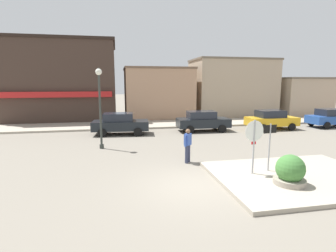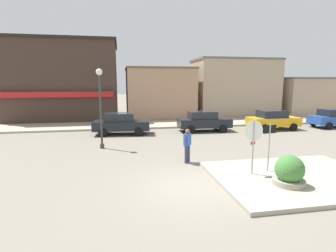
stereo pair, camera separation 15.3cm
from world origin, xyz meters
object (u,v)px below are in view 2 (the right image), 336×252
object	(u,v)px
stop_sign	(253,140)
parked_car_second	(204,121)
pedestrian_crossing_near	(187,145)
parked_car_third	(273,120)
lamp_post	(100,97)
parked_car_fourth	(334,118)
one_way_sign	(269,143)
parked_car_nearest	(121,123)
planter	(289,173)

from	to	relation	value
stop_sign	parked_car_second	world-z (taller)	stop_sign
parked_car_second	pedestrian_crossing_near	distance (m)	8.35
stop_sign	parked_car_second	bearing A→B (deg)	82.76
parked_car_second	parked_car_third	xyz separation A→B (m)	(5.67, -0.32, 0.00)
lamp_post	parked_car_fourth	size ratio (longest dim) A/B	1.13
stop_sign	parked_car_second	distance (m)	10.13
one_way_sign	parked_car_nearest	world-z (taller)	one_way_sign
parked_car_nearest	pedestrian_crossing_near	size ratio (longest dim) A/B	2.56
parked_car_nearest	parked_car_fourth	bearing A→B (deg)	-0.51
parked_car_nearest	parked_car_third	world-z (taller)	same
parked_car_fourth	pedestrian_crossing_near	bearing A→B (deg)	-153.12
parked_car_fourth	pedestrian_crossing_near	world-z (taller)	pedestrian_crossing_near
parked_car_second	parked_car_third	distance (m)	5.68
parked_car_nearest	pedestrian_crossing_near	xyz separation A→B (m)	(3.01, -7.58, 0.06)
one_way_sign	parked_car_nearest	bearing A→B (deg)	121.02
parked_car_nearest	pedestrian_crossing_near	distance (m)	8.15
stop_sign	one_way_sign	size ratio (longest dim) A/B	1.10
parked_car_second	parked_car_third	size ratio (longest dim) A/B	1.00
parked_car_fourth	stop_sign	bearing A→B (deg)	-142.26
stop_sign	parked_car_fourth	bearing A→B (deg)	37.74
planter	parked_car_second	bearing A→B (deg)	87.26
parked_car_nearest	parked_car_second	distance (m)	6.30
parked_car_nearest	parked_car_fourth	size ratio (longest dim) A/B	1.02
one_way_sign	parked_car_third	size ratio (longest dim) A/B	0.52
stop_sign	parked_car_nearest	xyz separation A→B (m)	(-5.03, 9.92, -0.71)
one_way_sign	parked_car_second	xyz separation A→B (m)	(0.46, 9.82, -0.52)
pedestrian_crossing_near	planter	bearing A→B (deg)	-52.84
lamp_post	parked_car_third	world-z (taller)	lamp_post
one_way_sign	lamp_post	size ratio (longest dim) A/B	0.46
stop_sign	lamp_post	world-z (taller)	lamp_post
stop_sign	lamp_post	xyz separation A→B (m)	(-6.14, 5.91, 1.44)
planter	parked_car_second	distance (m)	11.33
planter	parked_car_second	xyz separation A→B (m)	(0.54, 11.31, 0.25)
planter	parked_car_third	size ratio (longest dim) A/B	0.30
parked_car_nearest	stop_sign	bearing A→B (deg)	-63.12
planter	one_way_sign	bearing A→B (deg)	86.86
parked_car_second	parked_car_fourth	bearing A→B (deg)	-1.30
parked_car_third	pedestrian_crossing_near	world-z (taller)	pedestrian_crossing_near
one_way_sign	planter	size ratio (longest dim) A/B	1.71
lamp_post	parked_car_fourth	bearing A→B (deg)	11.62
planter	lamp_post	bearing A→B (deg)	133.68
parked_car_third	parked_car_second	bearing A→B (deg)	176.72
stop_sign	parked_car_nearest	bearing A→B (deg)	116.88
parked_car_second	parked_car_fourth	xyz separation A→B (m)	(11.34, -0.26, 0.00)
lamp_post	pedestrian_crossing_near	size ratio (longest dim) A/B	2.82
parked_car_second	parked_car_third	bearing A→B (deg)	-3.28
stop_sign	parked_car_fourth	xyz separation A→B (m)	(12.61, 9.76, -0.71)
parked_car_nearest	parked_car_second	world-z (taller)	same
parked_car_second	pedestrian_crossing_near	size ratio (longest dim) A/B	2.51
pedestrian_crossing_near	parked_car_nearest	bearing A→B (deg)	111.64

